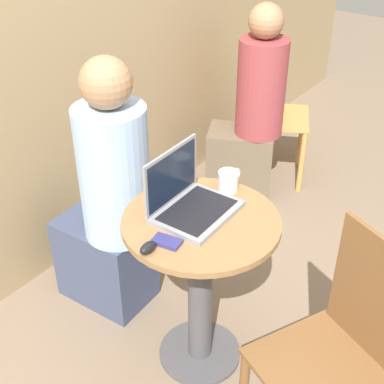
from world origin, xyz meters
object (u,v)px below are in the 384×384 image
object	(u,v)px
chair_empty	(337,356)
laptop	(189,200)
cell_phone	(167,242)
person_seated	(110,210)

from	to	relation	value
chair_empty	laptop	bearing A→B (deg)	83.91
laptop	cell_phone	bearing A→B (deg)	-164.35
chair_empty	person_seated	distance (m)	1.17
laptop	cell_phone	size ratio (longest dim) A/B	2.92
laptop	chair_empty	size ratio (longest dim) A/B	0.35
laptop	chair_empty	bearing A→B (deg)	-96.09
laptop	person_seated	distance (m)	0.54
chair_empty	person_seated	xyz separation A→B (m)	(0.10, 1.16, 0.07)
laptop	person_seated	bearing A→B (deg)	86.45
laptop	chair_empty	distance (m)	0.76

